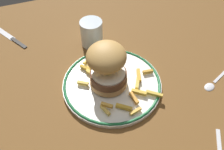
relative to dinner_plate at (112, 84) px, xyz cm
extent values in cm
cube|color=brown|center=(-1.03, 2.08, -2.84)|extent=(124.03, 104.64, 4.00)
cylinder|color=white|center=(0.00, 0.00, -0.24)|extent=(28.68, 28.68, 1.20)
torus|color=#196033|center=(0.00, 0.00, 0.36)|extent=(28.28, 28.28, 0.80)
cylinder|color=tan|center=(-0.81, 0.08, 1.66)|extent=(10.69, 10.69, 1.80)
cylinder|color=brown|center=(-0.81, 0.08, 3.73)|extent=(10.27, 10.27, 2.34)
cylinder|color=white|center=(-0.81, 0.08, 5.15)|extent=(9.40, 9.40, 0.50)
ellipsoid|color=yellow|center=(-1.15, 0.06, 5.82)|extent=(2.60, 2.60, 1.40)
ellipsoid|color=tan|center=(-1.20, 1.56, 9.86)|extent=(14.67, 15.00, 6.84)
cube|color=gold|center=(6.53, -3.29, 1.24)|extent=(2.81, 3.95, 0.94)
cube|color=#E2B650|center=(-5.03, -8.74, 1.16)|extent=(1.90, 3.67, 0.80)
cube|color=gold|center=(-4.28, -7.93, 1.98)|extent=(3.00, 2.69, 0.81)
cube|color=gold|center=(5.60, -6.41, 1.23)|extent=(3.96, 3.30, 0.94)
cube|color=gold|center=(-5.90, 7.58, 1.19)|extent=(2.82, 3.41, 0.85)
cube|color=gold|center=(11.32, -0.19, 1.17)|extent=(3.18, 1.20, 0.82)
cube|color=gold|center=(-3.90, 10.78, 1.12)|extent=(4.23, 3.10, 0.71)
cube|color=gold|center=(8.09, -0.67, 1.25)|extent=(2.45, 4.66, 0.97)
cube|color=gold|center=(-4.68, 8.12, 1.16)|extent=(2.49, 4.11, 0.79)
cube|color=gold|center=(-0.13, -9.59, 1.23)|extent=(4.06, 3.43, 0.93)
cube|color=gold|center=(-0.44, 7.84, 1.24)|extent=(4.49, 2.99, 0.96)
cube|color=gold|center=(9.38, -8.33, 1.19)|extent=(4.19, 3.58, 0.85)
cube|color=gold|center=(-8.10, 2.18, 1.19)|extent=(3.25, 2.53, 0.84)
cube|color=gold|center=(-4.90, 5.04, 1.21)|extent=(2.46, 3.23, 0.89)
cube|color=gold|center=(2.22, -11.73, 1.14)|extent=(3.58, 1.52, 0.75)
cube|color=gold|center=(3.51, -7.72, 1.24)|extent=(1.42, 4.01, 0.95)
cylinder|color=silver|center=(0.04, 19.92, 3.63)|extent=(7.36, 7.36, 8.93)
cylinder|color=silver|center=(0.04, 19.92, 2.13)|extent=(6.77, 6.77, 5.94)
cube|color=silver|center=(17.71, -27.02, -0.66)|extent=(6.16, 9.00, 0.36)
cube|color=black|center=(-23.93, 28.65, -0.54)|extent=(5.13, 7.49, 0.70)
cube|color=silver|center=(-28.28, 35.96, -0.64)|extent=(7.18, 10.37, 0.24)
cube|color=silver|center=(32.98, -7.57, -0.64)|extent=(8.58, 4.30, 0.32)
ellipsoid|color=silver|center=(26.56, -10.34, -0.44)|extent=(4.34, 3.81, 0.90)
camera|label=1|loc=(-15.27, -42.08, 54.29)|focal=38.72mm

